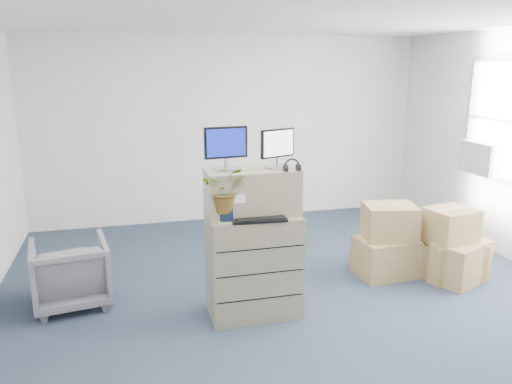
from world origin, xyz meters
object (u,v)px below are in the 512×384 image
monitor_right (278,146)px  potted_plant (225,196)px  monitor_left (226,146)px  keyboard (259,219)px  office_chair (70,270)px  water_bottle (265,200)px  filing_cabinet_lower (253,265)px

monitor_right → potted_plant: monitor_right is taller
monitor_left → keyboard: bearing=-52.0°
office_chair → water_bottle: bearing=153.7°
water_bottle → potted_plant: size_ratio=0.49×
water_bottle → potted_plant: 0.46m
keyboard → office_chair: keyboard is taller
keyboard → potted_plant: 0.37m
filing_cabinet_lower → water_bottle: water_bottle is taller
filing_cabinet_lower → potted_plant: 0.79m
monitor_right → office_chair: size_ratio=0.50×
monitor_right → keyboard: 0.70m
office_chair → monitor_left: bearing=150.6°
monitor_left → monitor_right: (0.48, -0.03, -0.02)m
monitor_left → monitor_right: size_ratio=1.10×
monitor_right → water_bottle: bearing=156.9°
keyboard → water_bottle: size_ratio=2.05×
filing_cabinet_lower → monitor_left: bearing=161.6°
water_bottle → office_chair: water_bottle is taller
monitor_right → filing_cabinet_lower: bearing=170.1°
water_bottle → office_chair: size_ratio=0.33×
monitor_right → keyboard: (-0.24, -0.22, -0.62)m
monitor_left → potted_plant: monitor_left is taller
keyboard → office_chair: size_ratio=0.67×
keyboard → monitor_right: bearing=45.9°
monitor_right → potted_plant: size_ratio=0.74×
monitor_left → water_bottle: (0.36, -0.02, -0.53)m
water_bottle → keyboard: bearing=-118.3°
keyboard → water_bottle: bearing=65.1°
potted_plant → office_chair: 1.85m
keyboard → potted_plant: (-0.29, 0.06, 0.22)m
potted_plant → office_chair: bearing=152.5°
monitor_left → potted_plant: bearing=-111.9°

